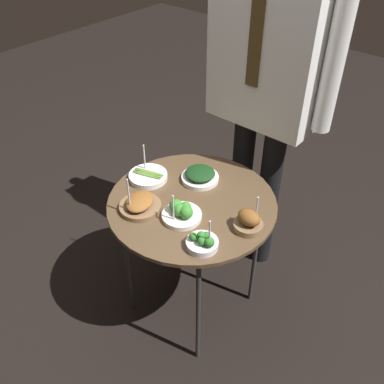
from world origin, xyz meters
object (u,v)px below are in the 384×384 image
object	(u,v)px
bowl_spinach_back_left	(200,176)
bowl_asparagus_front_right	(148,176)
waiter_figure	(268,69)
bowl_broccoli_far_rim	(203,242)
bowl_broccoli_center	(182,212)
bowl_roast_front_left	(140,204)
serving_cart	(192,209)
bowl_roast_mid_left	(249,221)

from	to	relation	value
bowl_spinach_back_left	bowl_asparagus_front_right	xyz separation A→B (m)	(-0.19, -0.14, -0.01)
bowl_spinach_back_left	waiter_figure	bearing A→B (deg)	79.20
bowl_broccoli_far_rim	bowl_broccoli_center	bearing A→B (deg)	156.55
bowl_roast_front_left	bowl_broccoli_far_rim	bearing A→B (deg)	-0.49
waiter_figure	bowl_asparagus_front_right	bearing A→B (deg)	-116.46
bowl_spinach_back_left	bowl_broccoli_center	xyz separation A→B (m)	(0.10, -0.24, 0.00)
serving_cart	bowl_asparagus_front_right	size ratio (longest dim) A/B	4.14
bowl_roast_mid_left	waiter_figure	distance (m)	0.68
bowl_roast_front_left	bowl_roast_mid_left	bearing A→B (deg)	25.11
bowl_roast_front_left	bowl_asparagus_front_right	distance (m)	0.21
serving_cart	bowl_roast_front_left	size ratio (longest dim) A/B	4.03
bowl_roast_mid_left	bowl_asparagus_front_right	bearing A→B (deg)	-177.79
bowl_broccoli_far_rim	bowl_asparagus_front_right	bearing A→B (deg)	159.23
bowl_roast_mid_left	bowl_roast_front_left	distance (m)	0.45
bowl_broccoli_center	bowl_broccoli_far_rim	xyz separation A→B (m)	(0.17, -0.07, -0.00)
bowl_broccoli_center	bowl_asparagus_front_right	world-z (taller)	bowl_asparagus_front_right
bowl_spinach_back_left	bowl_roast_mid_left	size ratio (longest dim) A/B	1.15
bowl_spinach_back_left	bowl_roast_mid_left	xyz separation A→B (m)	(0.34, -0.12, 0.01)
bowl_asparagus_front_right	bowl_broccoli_center	bearing A→B (deg)	-19.18
bowl_roast_mid_left	bowl_broccoli_far_rim	world-z (taller)	bowl_broccoli_far_rim
serving_cart	bowl_broccoli_center	world-z (taller)	bowl_broccoli_center
bowl_spinach_back_left	bowl_broccoli_far_rim	distance (m)	0.42
bowl_broccoli_far_rim	bowl_asparagus_front_right	distance (m)	0.49
bowl_spinach_back_left	bowl_asparagus_front_right	world-z (taller)	bowl_asparagus_front_right
serving_cart	bowl_spinach_back_left	size ratio (longest dim) A/B	4.28
bowl_roast_front_left	bowl_broccoli_center	bearing A→B (deg)	22.59
bowl_broccoli_center	waiter_figure	xyz separation A→B (m)	(-0.03, 0.62, 0.39)
serving_cart	waiter_figure	bearing A→B (deg)	89.73
bowl_broccoli_far_rim	bowl_roast_mid_left	bearing A→B (deg)	69.33
serving_cart	bowl_broccoli_far_rim	bearing A→B (deg)	-41.52
bowl_spinach_back_left	bowl_broccoli_far_rim	bearing A→B (deg)	-49.45
bowl_roast_front_left	waiter_figure	xyz separation A→B (m)	(0.13, 0.68, 0.40)
bowl_asparagus_front_right	bowl_spinach_back_left	bearing A→B (deg)	37.73
bowl_roast_mid_left	bowl_roast_front_left	bearing A→B (deg)	-154.89
serving_cart	bowl_roast_mid_left	world-z (taller)	bowl_roast_mid_left
serving_cart	bowl_roast_front_left	distance (m)	0.23
bowl_broccoli_far_rim	waiter_figure	size ratio (longest dim) A/B	0.09
bowl_roast_mid_left	bowl_broccoli_far_rim	xyz separation A→B (m)	(-0.07, -0.19, -0.01)
bowl_spinach_back_left	bowl_broccoli_far_rim	xyz separation A→B (m)	(0.27, -0.32, 0.00)
bowl_roast_mid_left	bowl_asparagus_front_right	distance (m)	0.53
bowl_broccoli_far_rim	waiter_figure	xyz separation A→B (m)	(-0.20, 0.69, 0.40)
bowl_broccoli_far_rim	bowl_roast_front_left	world-z (taller)	bowl_roast_front_left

